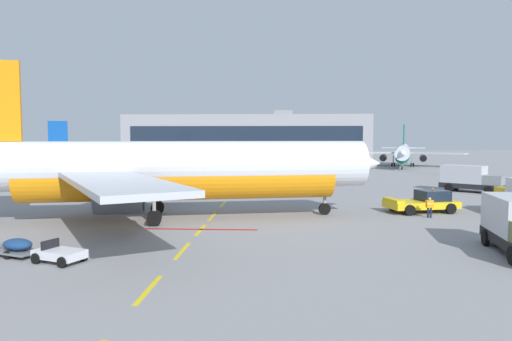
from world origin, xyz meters
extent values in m
plane|color=gray|center=(40.00, 40.00, 0.00)|extent=(400.00, 400.00, 0.00)
cube|color=yellow|center=(18.00, 8.73, 0.00)|extent=(0.24, 4.00, 0.01)
cube|color=yellow|center=(18.00, 15.67, 0.00)|extent=(0.24, 4.00, 0.01)
cube|color=yellow|center=(18.00, 21.78, 0.00)|extent=(0.24, 4.00, 0.01)
cube|color=yellow|center=(18.00, 27.35, 0.00)|extent=(0.24, 4.00, 0.01)
cube|color=yellow|center=(18.00, 34.74, 0.00)|extent=(0.24, 4.00, 0.01)
cube|color=yellow|center=(18.00, 42.23, 0.00)|extent=(0.24, 4.00, 0.01)
cube|color=yellow|center=(18.00, 49.54, 0.00)|extent=(0.24, 4.00, 0.01)
cube|color=yellow|center=(18.00, 55.59, 0.00)|extent=(0.24, 4.00, 0.01)
cube|color=yellow|center=(18.00, 62.96, 0.00)|extent=(0.24, 4.00, 0.01)
cube|color=yellow|center=(18.00, 68.67, 0.00)|extent=(0.24, 4.00, 0.01)
cube|color=yellow|center=(18.00, 75.31, 0.00)|extent=(0.24, 4.00, 0.01)
cube|color=yellow|center=(18.00, 82.71, 0.00)|extent=(0.24, 4.00, 0.01)
cube|color=yellow|center=(18.00, 88.98, 0.00)|extent=(0.24, 4.00, 0.01)
cube|color=#B21414|center=(18.00, 22.00, 0.00)|extent=(8.00, 0.40, 0.01)
cylinder|color=silver|center=(15.68, 26.34, 4.30)|extent=(30.23, 10.04, 3.80)
cylinder|color=orange|center=(15.68, 26.34, 3.26)|extent=(24.69, 8.57, 3.50)
cone|color=silver|center=(30.39, 29.50, 4.30)|extent=(4.20, 4.38, 3.72)
cube|color=#192333|center=(29.37, 29.28, 4.97)|extent=(2.16, 3.12, 0.60)
cube|color=#B7BCC6|center=(10.01, 33.81, 3.83)|extent=(6.88, 17.47, 0.36)
cube|color=#B7BCC6|center=(13.58, 17.19, 3.83)|extent=(12.96, 17.01, 0.36)
cylinder|color=#4C4F54|center=(10.49, 30.85, 2.38)|extent=(3.57, 2.73, 2.10)
cylinder|color=black|center=(12.06, 31.18, 2.38)|extent=(0.49, 1.77, 1.79)
cylinder|color=#4C4F54|center=(12.80, 20.09, 2.38)|extent=(3.57, 2.73, 2.10)
cylinder|color=black|center=(14.37, 20.43, 2.38)|extent=(0.49, 1.77, 1.79)
cylinder|color=gray|center=(27.31, 28.84, 1.83)|extent=(0.28, 0.28, 2.67)
cylinder|color=black|center=(27.31, 28.84, 0.50)|extent=(1.03, 0.48, 0.99)
cylinder|color=gray|center=(13.18, 28.46, 1.86)|extent=(0.28, 0.28, 2.61)
cylinder|color=black|center=(13.10, 28.80, 0.55)|extent=(1.15, 0.57, 1.10)
cylinder|color=black|center=(13.25, 28.12, 0.55)|extent=(1.15, 0.57, 1.10)
cylinder|color=gray|center=(14.27, 23.37, 1.86)|extent=(0.28, 0.28, 2.61)
cylinder|color=black|center=(14.20, 23.72, 0.55)|extent=(1.15, 0.57, 1.10)
cylinder|color=black|center=(14.35, 23.03, 0.55)|extent=(1.15, 0.57, 1.10)
cube|color=yellow|center=(35.82, 30.67, 0.70)|extent=(6.53, 4.29, 0.60)
cube|color=#192333|center=(36.86, 30.95, 1.45)|extent=(2.88, 2.69, 0.90)
cube|color=yellow|center=(33.27, 29.97, 1.12)|extent=(1.34, 2.62, 0.24)
sphere|color=orange|center=(36.86, 30.95, 2.00)|extent=(0.16, 0.16, 0.16)
cylinder|color=black|center=(34.34, 28.81, 0.45)|extent=(0.97, 0.62, 0.90)
cylinder|color=black|center=(33.60, 31.51, 0.45)|extent=(0.97, 0.62, 0.90)
cylinder|color=black|center=(38.04, 29.83, 0.45)|extent=(0.97, 0.62, 0.90)
cylinder|color=black|center=(37.30, 32.53, 0.45)|extent=(0.97, 0.62, 0.90)
cylinder|color=silver|center=(50.16, 94.03, 3.35)|extent=(8.88, 23.46, 2.96)
cylinder|color=#0F604C|center=(50.16, 94.03, 2.54)|extent=(7.54, 19.17, 2.73)
cone|color=silver|center=(47.15, 82.68, 3.35)|extent=(3.51, 3.38, 2.91)
cone|color=silver|center=(53.31, 105.90, 3.73)|extent=(3.28, 3.81, 2.52)
cube|color=#192333|center=(47.36, 83.47, 3.87)|extent=(2.47, 1.78, 0.47)
cube|color=#0F604C|center=(52.96, 104.58, 7.18)|extent=(1.15, 3.39, 4.68)
cube|color=silver|center=(55.51, 104.47, 3.95)|extent=(5.47, 3.69, 0.19)
cube|color=silver|center=(50.69, 105.75, 3.95)|extent=(5.47, 3.69, 0.19)
cube|color=#B7BCC6|center=(57.36, 95.32, 2.98)|extent=(13.08, 10.54, 0.28)
cube|color=#B7BCC6|center=(44.55, 98.72, 2.98)|extent=(13.51, 4.76, 0.28)
cylinder|color=#4C4F54|center=(55.13, 96.04, 1.85)|extent=(2.22, 2.83, 1.64)
cylinder|color=black|center=(54.81, 94.83, 1.85)|extent=(1.37, 0.45, 1.39)
cylinder|color=#4C4F54|center=(46.84, 98.24, 1.85)|extent=(2.22, 2.83, 1.64)
cylinder|color=black|center=(46.52, 97.03, 1.85)|extent=(1.37, 0.45, 1.39)
cylinder|color=gray|center=(47.78, 85.05, 1.43)|extent=(0.22, 0.22, 2.08)
cylinder|color=black|center=(47.78, 85.05, 0.39)|extent=(0.41, 0.80, 0.77)
cylinder|color=gray|center=(52.52, 95.01, 1.45)|extent=(0.22, 0.22, 2.04)
cylinder|color=black|center=(52.78, 94.94, 0.43)|extent=(0.48, 0.90, 0.86)
cylinder|color=black|center=(52.26, 95.08, 0.43)|extent=(0.48, 0.90, 0.86)
cylinder|color=gray|center=(48.60, 96.05, 1.45)|extent=(0.22, 0.22, 2.04)
cylinder|color=black|center=(48.86, 95.98, 0.43)|extent=(0.48, 0.90, 0.86)
cylinder|color=black|center=(48.34, 96.12, 0.43)|extent=(0.48, 0.90, 0.86)
cylinder|color=white|center=(-8.26, 80.62, 3.36)|extent=(22.47, 12.91, 2.97)
cylinder|color=#0F479E|center=(-8.26, 80.62, 2.54)|extent=(18.43, 10.79, 2.73)
cone|color=white|center=(2.33, 85.73, 3.36)|extent=(3.73, 3.81, 2.91)
cone|color=white|center=(-19.34, 75.26, 3.73)|extent=(4.05, 3.70, 2.52)
cube|color=#192333|center=(1.59, 85.38, 3.88)|extent=(2.09, 2.55, 0.47)
cube|color=#0F479E|center=(-18.11, 75.86, 7.19)|extent=(3.22, 1.75, 4.69)
cube|color=white|center=(-19.69, 77.87, 3.95)|extent=(4.43, 5.59, 0.19)
cube|color=white|center=(-17.51, 73.37, 3.95)|extent=(4.43, 5.59, 0.19)
cube|color=#B7BCC6|center=(-13.94, 85.25, 2.99)|extent=(5.23, 13.62, 0.28)
cube|color=#B7BCC6|center=(-8.16, 73.29, 2.99)|extent=(12.05, 12.04, 0.28)
cylinder|color=#4C4F54|center=(-13.03, 83.08, 1.86)|extent=(2.97, 2.57, 1.64)
cylinder|color=black|center=(-11.90, 83.63, 1.86)|extent=(0.69, 1.30, 1.39)
cylinder|color=#4C4F54|center=(-9.29, 75.35, 1.86)|extent=(2.97, 2.57, 1.64)
cylinder|color=black|center=(-8.16, 75.89, 1.86)|extent=(0.69, 1.30, 1.39)
cylinder|color=gray|center=(0.12, 84.66, 1.43)|extent=(0.22, 0.22, 2.08)
cylinder|color=black|center=(0.12, 84.66, 0.39)|extent=(0.79, 0.53, 0.77)
cylinder|color=gray|center=(-10.55, 81.77, 1.45)|extent=(0.22, 0.22, 2.04)
cylinder|color=black|center=(-10.67, 82.01, 0.43)|extent=(0.89, 0.62, 0.86)
cylinder|color=black|center=(-10.43, 81.52, 0.43)|extent=(0.89, 0.62, 0.86)
cylinder|color=gray|center=(-8.78, 78.11, 1.45)|extent=(0.22, 0.22, 2.04)
cylinder|color=black|center=(-8.90, 78.35, 0.43)|extent=(0.89, 0.62, 0.86)
cylinder|color=black|center=(-8.66, 77.86, 0.43)|extent=(0.89, 0.62, 0.86)
cube|color=black|center=(46.27, 46.36, 0.74)|extent=(6.93, 6.31, 0.60)
cube|color=gray|center=(48.05, 44.89, 1.59)|extent=(3.30, 3.29, 1.10)
cube|color=#192333|center=(48.94, 44.16, 1.69)|extent=(1.27, 1.52, 0.64)
cube|color=#B7BCC6|center=(45.51, 46.99, 2.09)|extent=(5.20, 4.88, 2.10)
cylinder|color=black|center=(48.76, 45.86, 0.48)|extent=(0.92, 0.83, 0.96)
cylinder|color=black|center=(47.23, 44.01, 0.48)|extent=(0.92, 0.83, 0.96)
cylinder|color=black|center=(45.31, 48.71, 0.48)|extent=(0.92, 0.83, 0.96)
cylinder|color=black|center=(43.78, 46.86, 0.48)|extent=(0.92, 0.83, 0.96)
cylinder|color=black|center=(35.97, 17.97, 0.48)|extent=(0.39, 0.99, 0.96)
cube|color=#192333|center=(43.72, 32.08, 1.69)|extent=(1.92, 0.11, 0.64)
cylinder|color=black|center=(42.56, 30.83, 0.48)|extent=(0.31, 0.97, 0.96)
cube|color=silver|center=(12.15, 12.78, 0.46)|extent=(2.93, 2.25, 0.44)
cube|color=black|center=(11.54, 13.02, 0.86)|extent=(0.52, 1.09, 0.56)
cylinder|color=black|center=(13.25, 13.10, 0.28)|extent=(0.59, 0.37, 0.56)
cylinder|color=black|center=(12.75, 11.80, 0.28)|extent=(0.59, 0.37, 0.56)
cylinder|color=black|center=(11.56, 13.76, 0.28)|extent=(0.59, 0.37, 0.56)
cylinder|color=black|center=(11.05, 12.46, 0.28)|extent=(0.59, 0.37, 0.56)
cube|color=slate|center=(9.26, 13.90, 0.28)|extent=(2.78, 2.27, 0.12)
ellipsoid|color=navy|center=(9.26, 13.90, 0.66)|extent=(2.13, 1.78, 0.64)
cylinder|color=black|center=(9.51, 14.53, 0.22)|extent=(0.46, 0.29, 0.44)
cylinder|color=black|center=(9.02, 13.28, 0.22)|extent=(0.46, 0.29, 0.44)
cylinder|color=#191E38|center=(35.57, 27.88, 0.41)|extent=(0.16, 0.16, 0.82)
cylinder|color=#191E38|center=(35.75, 27.74, 0.41)|extent=(0.16, 0.16, 0.82)
cube|color=orange|center=(35.66, 27.81, 1.12)|extent=(0.49, 0.25, 0.61)
cube|color=silver|center=(35.66, 27.81, 1.15)|extent=(0.50, 0.26, 0.06)
sphere|color=beige|center=(35.66, 27.81, 1.54)|extent=(0.22, 0.22, 0.22)
cylinder|color=orange|center=(35.37, 27.83, 1.15)|extent=(0.09, 0.09, 0.55)
cylinder|color=orange|center=(35.95, 27.79, 1.15)|extent=(0.09, 0.09, 0.55)
cube|color=gray|center=(12.46, 145.53, 6.81)|extent=(78.32, 20.13, 13.63)
cube|color=#192333|center=(12.46, 135.41, 7.49)|extent=(72.05, 0.12, 4.91)
cube|color=gray|center=(24.21, 145.53, 14.43)|extent=(6.00, 5.00, 1.60)
camera|label=1|loc=(23.65, -10.92, 6.52)|focal=33.29mm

